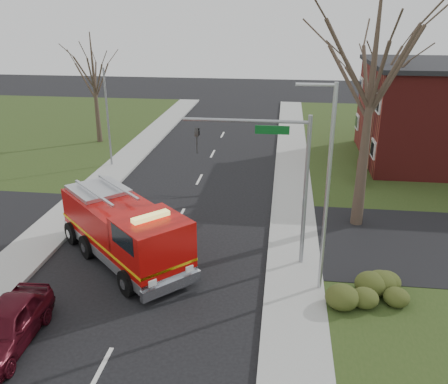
# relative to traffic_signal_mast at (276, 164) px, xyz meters

# --- Properties ---
(ground) EXTENTS (120.00, 120.00, 0.00)m
(ground) POSITION_rel_traffic_signal_mast_xyz_m (-5.21, -1.50, -4.71)
(ground) COLOR black
(ground) RESTS_ON ground
(sidewalk_right) EXTENTS (2.40, 80.00, 0.15)m
(sidewalk_right) POSITION_rel_traffic_signal_mast_xyz_m (0.99, -1.50, -4.63)
(sidewalk_right) COLOR #979892
(sidewalk_right) RESTS_ON ground
(sidewalk_left) EXTENTS (2.40, 80.00, 0.15)m
(sidewalk_left) POSITION_rel_traffic_signal_mast_xyz_m (-11.41, -1.50, -4.63)
(sidewalk_left) COLOR #979892
(sidewalk_left) RESTS_ON ground
(health_center_sign) EXTENTS (0.12, 2.00, 1.40)m
(health_center_sign) POSITION_rel_traffic_signal_mast_xyz_m (5.29, 11.00, -3.83)
(health_center_sign) COLOR #491211
(health_center_sign) RESTS_ON ground
(hedge_corner) EXTENTS (2.80, 2.00, 0.90)m
(hedge_corner) POSITION_rel_traffic_signal_mast_xyz_m (3.79, -2.50, -4.13)
(hedge_corner) COLOR #313D16
(hedge_corner) RESTS_ON lawn_right
(bare_tree_near) EXTENTS (6.00, 6.00, 12.00)m
(bare_tree_near) POSITION_rel_traffic_signal_mast_xyz_m (4.29, 4.50, 2.71)
(bare_tree_near) COLOR #32261E
(bare_tree_near) RESTS_ON ground
(bare_tree_far) EXTENTS (5.25, 5.25, 10.50)m
(bare_tree_far) POSITION_rel_traffic_signal_mast_xyz_m (5.79, 13.50, 1.78)
(bare_tree_far) COLOR #32261E
(bare_tree_far) RESTS_ON ground
(bare_tree_left) EXTENTS (4.50, 4.50, 9.00)m
(bare_tree_left) POSITION_rel_traffic_signal_mast_xyz_m (-15.21, 18.50, 0.86)
(bare_tree_left) COLOR #32261E
(bare_tree_left) RESTS_ON ground
(traffic_signal_mast) EXTENTS (5.29, 0.18, 6.80)m
(traffic_signal_mast) POSITION_rel_traffic_signal_mast_xyz_m (0.00, 0.00, 0.00)
(traffic_signal_mast) COLOR gray
(traffic_signal_mast) RESTS_ON ground
(streetlight_pole) EXTENTS (1.48, 0.16, 8.40)m
(streetlight_pole) POSITION_rel_traffic_signal_mast_xyz_m (1.93, -2.00, -0.16)
(streetlight_pole) COLOR #B7BABF
(streetlight_pole) RESTS_ON ground
(utility_pole_far) EXTENTS (0.14, 0.14, 7.00)m
(utility_pole_far) POSITION_rel_traffic_signal_mast_xyz_m (-12.01, 12.50, -1.21)
(utility_pole_far) COLOR gray
(utility_pole_far) RESTS_ON ground
(fire_engine) EXTENTS (7.42, 7.35, 3.14)m
(fire_engine) POSITION_rel_traffic_signal_mast_xyz_m (-6.58, -0.61, -3.28)
(fire_engine) COLOR #AB0A07
(fire_engine) RESTS_ON ground
(parked_car_maroon) EXTENTS (1.98, 4.55, 1.53)m
(parked_car_maroon) POSITION_rel_traffic_signal_mast_xyz_m (-8.77, -6.75, -3.94)
(parked_car_maroon) COLOR #440A14
(parked_car_maroon) RESTS_ON ground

